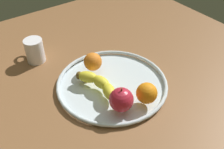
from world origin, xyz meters
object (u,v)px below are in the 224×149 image
(fruit_bowl, at_px, (112,84))
(apple, at_px, (121,100))
(banana, at_px, (98,83))
(ambient_mug, at_px, (34,50))
(orange_center, at_px, (147,93))
(orange_front_right, at_px, (93,62))

(fruit_bowl, height_order, apple, apple)
(banana, height_order, ambient_mug, ambient_mug)
(ambient_mug, bearing_deg, fruit_bowl, -152.55)
(fruit_bowl, height_order, banana, banana)
(orange_center, bearing_deg, orange_front_right, 11.50)
(orange_center, xyz_separation_m, ambient_mug, (0.41, 0.18, -0.01))
(orange_front_right, relative_size, ambient_mug, 0.61)
(banana, relative_size, apple, 2.19)
(orange_front_right, relative_size, orange_center, 0.98)
(fruit_bowl, bearing_deg, orange_center, -166.56)
(banana, xyz_separation_m, apple, (-0.11, -0.00, 0.02))
(banana, xyz_separation_m, ambient_mug, (0.28, 0.09, 0.01))
(fruit_bowl, xyz_separation_m, banana, (0.00, 0.05, 0.03))
(fruit_bowl, height_order, ambient_mug, ambient_mug)
(banana, bearing_deg, fruit_bowl, -103.06)
(fruit_bowl, xyz_separation_m, orange_front_right, (0.09, 0.01, 0.04))
(fruit_bowl, height_order, orange_front_right, orange_front_right)
(banana, bearing_deg, ambient_mug, 8.82)
(apple, distance_m, orange_front_right, 0.21)
(fruit_bowl, xyz_separation_m, ambient_mug, (0.28, 0.15, 0.04))
(apple, bearing_deg, orange_center, -103.72)
(banana, xyz_separation_m, orange_front_right, (0.09, -0.04, 0.01))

